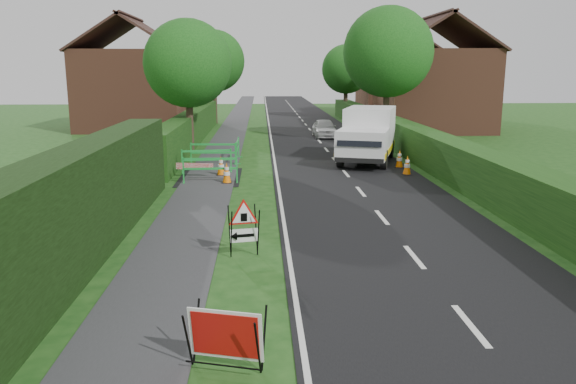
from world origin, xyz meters
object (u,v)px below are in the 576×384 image
triangle_sign (242,224)px  red_rect_sign (225,336)px  hatchback_car (325,128)px

triangle_sign → red_rect_sign: bearing=-102.0°
triangle_sign → hatchback_car: size_ratio=0.34×
red_rect_sign → hatchback_car: size_ratio=0.35×
red_rect_sign → triangle_sign: 4.94m
hatchback_car → red_rect_sign: bearing=-99.7°
red_rect_sign → triangle_sign: size_ratio=1.04×
red_rect_sign → triangle_sign: triangle_sign is taller
hatchback_car → triangle_sign: bearing=-101.4°
red_rect_sign → hatchback_car: (4.53, 27.97, 0.05)m
red_rect_sign → hatchback_car: 28.33m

